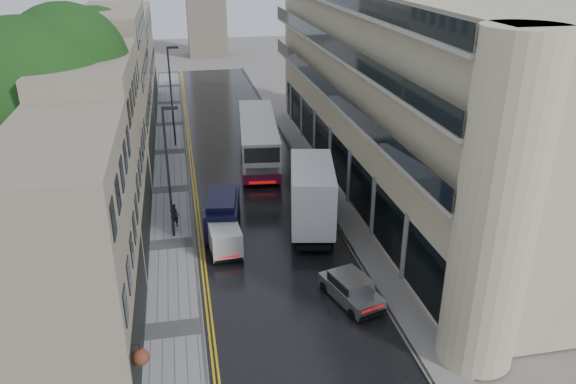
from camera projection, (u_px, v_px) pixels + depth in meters
name	position (u px, v px, depth m)	size (l,w,h in m)	color
road	(250.00, 184.00, 42.23)	(9.00, 85.00, 0.02)	black
left_sidewalk	(171.00, 190.00, 41.17)	(2.70, 85.00, 0.12)	gray
right_sidewalk	(320.00, 179.00, 43.17)	(1.80, 85.00, 0.12)	slate
old_shop_row	(113.00, 105.00, 40.36)	(4.50, 56.00, 12.00)	gray
modern_block	(394.00, 91.00, 39.88)	(8.00, 40.00, 14.00)	#C3B691
tree_near	(37.00, 138.00, 30.47)	(10.56, 10.56, 13.89)	black
tree_far	(79.00, 93.00, 42.46)	(9.24, 9.24, 12.46)	black
cream_bus	(243.00, 155.00, 43.21)	(2.86, 12.60, 3.44)	beige
white_lorry	(293.00, 208.00, 33.30)	(2.54, 8.48, 4.45)	silver
silver_hatchback	(353.00, 306.00, 26.87)	(1.65, 3.77, 1.41)	#ADADB2
white_van	(213.00, 247.00, 31.65)	(1.72, 4.01, 1.81)	silver
navy_van	(206.00, 224.00, 33.48)	(1.97, 4.94, 2.52)	black
pedestrian	(174.00, 215.00, 35.51)	(0.56, 0.37, 1.54)	black
lamp_post_near	(168.00, 175.00, 32.98)	(0.91, 0.20, 8.13)	black
lamp_post_far	(172.00, 98.00, 48.36)	(0.97, 0.22, 8.62)	black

